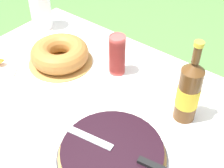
{
  "coord_description": "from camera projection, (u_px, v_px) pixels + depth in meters",
  "views": [
    {
      "loc": [
        0.57,
        -0.67,
        1.56
      ],
      "look_at": [
        -0.02,
        0.08,
        0.73
      ],
      "focal_mm": 50.0,
      "sensor_mm": 36.0,
      "label": 1
    }
  ],
  "objects": [
    {
      "name": "garden_table",
      "position": [
        104.0,
        119.0,
        1.29
      ],
      "size": [
        1.51,
        0.94,
        0.66
      ],
      "color": "brown",
      "rests_on": "ground_plane"
    },
    {
      "name": "tablecloth",
      "position": [
        104.0,
        111.0,
        1.26
      ],
      "size": [
        1.52,
        0.95,
        0.1
      ],
      "color": "white",
      "rests_on": "garden_table"
    },
    {
      "name": "berry_tart",
      "position": [
        112.0,
        154.0,
        1.05
      ],
      "size": [
        0.38,
        0.38,
        0.06
      ],
      "color": "#38383D",
      "rests_on": "tablecloth"
    },
    {
      "name": "serving_knife",
      "position": [
        120.0,
        151.0,
        1.01
      ],
      "size": [
        0.37,
        0.08,
        0.01
      ],
      "rotation": [
        0.0,
        0.0,
        3.3
      ],
      "color": "silver",
      "rests_on": "berry_tart"
    },
    {
      "name": "bundt_cake",
      "position": [
        60.0,
        54.0,
        1.44
      ],
      "size": [
        0.3,
        0.3,
        0.1
      ],
      "color": "tan",
      "rests_on": "tablecloth"
    },
    {
      "name": "cup_stack",
      "position": [
        117.0,
        55.0,
        1.36
      ],
      "size": [
        0.07,
        0.07,
        0.19
      ],
      "color": "#E04C47",
      "rests_on": "tablecloth"
    },
    {
      "name": "cider_bottle_amber",
      "position": [
        189.0,
        92.0,
        1.13
      ],
      "size": [
        0.09,
        0.09,
        0.34
      ],
      "color": "brown",
      "rests_on": "tablecloth"
    },
    {
      "name": "paper_towel_roll",
      "position": [
        40.0,
        7.0,
        1.64
      ],
      "size": [
        0.11,
        0.11,
        0.24
      ],
      "color": "white",
      "rests_on": "tablecloth"
    }
  ]
}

